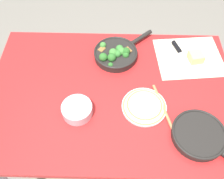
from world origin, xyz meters
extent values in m
plane|color=slate|center=(0.00, 0.00, 0.00)|extent=(14.00, 14.00, 0.00)
cube|color=red|center=(0.00, 0.00, 0.74)|extent=(1.27, 0.86, 0.03)
cylinder|color=#BCBCC1|center=(-0.57, -0.37, 0.36)|extent=(0.05, 0.05, 0.73)
cylinder|color=#BCBCC1|center=(0.57, -0.37, 0.36)|extent=(0.05, 0.05, 0.73)
cylinder|color=black|center=(-0.01, -0.24, 0.78)|extent=(0.24, 0.24, 0.04)
torus|color=black|center=(-0.01, -0.24, 0.80)|extent=(0.24, 0.24, 0.01)
cylinder|color=black|center=(-0.16, -0.37, 0.79)|extent=(0.13, 0.12, 0.02)
cylinder|color=#245B1C|center=(0.05, -0.19, 0.78)|extent=(0.02, 0.02, 0.03)
sphere|color=#2D6B28|center=(0.05, -0.19, 0.81)|extent=(0.05, 0.05, 0.05)
cylinder|color=#2C6823|center=(-0.02, -0.22, 0.78)|extent=(0.01, 0.01, 0.02)
sphere|color=#387A33|center=(-0.02, -0.22, 0.81)|extent=(0.04, 0.04, 0.04)
cylinder|color=#357027|center=(0.06, -0.29, 0.78)|extent=(0.01, 0.01, 0.02)
sphere|color=#428438|center=(0.06, -0.29, 0.80)|extent=(0.04, 0.04, 0.04)
cylinder|color=#357027|center=(-0.05, -0.24, 0.78)|extent=(0.02, 0.02, 0.02)
sphere|color=#428438|center=(-0.05, -0.24, 0.81)|extent=(0.04, 0.04, 0.04)
cylinder|color=#245B1C|center=(0.01, -0.19, 0.78)|extent=(0.02, 0.02, 0.03)
sphere|color=#2D6B28|center=(0.01, -0.19, 0.81)|extent=(0.05, 0.05, 0.05)
cylinder|color=#2C6823|center=(-0.03, -0.25, 0.78)|extent=(0.02, 0.02, 0.02)
sphere|color=#387A33|center=(-0.03, -0.25, 0.81)|extent=(0.04, 0.04, 0.04)
cylinder|color=#245B1C|center=(-0.07, -0.22, 0.78)|extent=(0.01, 0.01, 0.02)
sphere|color=#2D6B28|center=(-0.07, -0.22, 0.80)|extent=(0.04, 0.04, 0.04)
cylinder|color=#245B1C|center=(0.01, -0.15, 0.78)|extent=(0.01, 0.01, 0.02)
sphere|color=#2D6B28|center=(0.01, -0.15, 0.80)|extent=(0.03, 0.03, 0.03)
cylinder|color=#357027|center=(0.00, -0.22, 0.78)|extent=(0.02, 0.02, 0.03)
sphere|color=#428438|center=(0.00, -0.22, 0.81)|extent=(0.05, 0.05, 0.05)
cylinder|color=#205218|center=(-0.07, -0.23, 0.78)|extent=(0.02, 0.02, 0.02)
sphere|color=#286023|center=(-0.07, -0.23, 0.81)|extent=(0.05, 0.05, 0.05)
cube|color=olive|center=(0.06, -0.26, 0.79)|extent=(0.05, 0.05, 0.03)
cube|color=olive|center=(0.02, -0.18, 0.78)|extent=(0.04, 0.03, 0.03)
cube|color=olive|center=(-0.08, -0.25, 0.79)|extent=(0.05, 0.05, 0.04)
cylinder|color=black|center=(-0.39, 0.24, 0.78)|extent=(0.24, 0.24, 0.04)
torus|color=black|center=(-0.39, 0.24, 0.79)|extent=(0.24, 0.24, 0.01)
cylinder|color=#EAD170|center=(-0.39, 0.24, 0.78)|extent=(0.20, 0.20, 0.02)
cylinder|color=#A87A4C|center=(-0.25, 0.10, 0.77)|extent=(0.10, 0.29, 0.02)
ellipsoid|color=#A87A4C|center=(-0.30, 0.26, 0.77)|extent=(0.06, 0.07, 0.02)
cube|color=beige|center=(-0.43, -0.25, 0.76)|extent=(0.39, 0.34, 0.00)
cube|color=silver|center=(-0.41, -0.20, 0.76)|extent=(0.09, 0.17, 0.01)
cylinder|color=black|center=(-0.36, -0.32, 0.77)|extent=(0.05, 0.09, 0.02)
cube|color=#EFD67A|center=(-0.46, -0.23, 0.78)|extent=(0.08, 0.08, 0.05)
cylinder|color=silver|center=(-0.16, 0.09, 0.77)|extent=(0.22, 0.22, 0.01)
torus|color=gold|center=(-0.16, 0.09, 0.77)|extent=(0.21, 0.21, 0.01)
cylinder|color=silver|center=(-0.16, 0.09, 0.78)|extent=(0.18, 0.18, 0.01)
torus|color=gold|center=(-0.16, 0.09, 0.78)|extent=(0.17, 0.17, 0.01)
cylinder|color=#B7B7BC|center=(0.16, 0.13, 0.79)|extent=(0.14, 0.14, 0.05)
camera|label=1|loc=(-0.02, 0.72, 1.80)|focal=40.00mm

